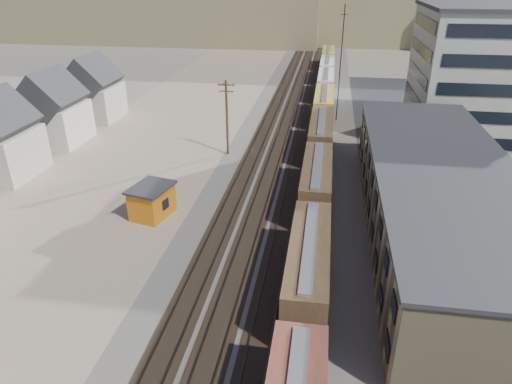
# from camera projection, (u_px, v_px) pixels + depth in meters

# --- Properties ---
(ballast_bed) EXTENTS (18.00, 200.00, 0.06)m
(ballast_bed) POSITION_uv_depth(u_px,v_px,m) (295.00, 138.00, 67.84)
(ballast_bed) COLOR #4C4742
(ballast_bed) RESTS_ON ground
(dirt_yard) EXTENTS (24.00, 180.00, 0.03)m
(dirt_yard) POSITION_uv_depth(u_px,v_px,m) (142.00, 155.00, 61.80)
(dirt_yard) COLOR #85715B
(dirt_yard) RESTS_ON ground
(asphalt_lot) EXTENTS (26.00, 120.00, 0.04)m
(asphalt_lot) POSITION_uv_depth(u_px,v_px,m) (479.00, 192.00, 51.44)
(asphalt_lot) COLOR #232326
(asphalt_lot) RESTS_ON ground
(rail_tracks) EXTENTS (11.40, 200.00, 0.24)m
(rail_tracks) POSITION_uv_depth(u_px,v_px,m) (292.00, 137.00, 67.89)
(rail_tracks) COLOR black
(rail_tracks) RESTS_ON ground
(freight_train) EXTENTS (3.00, 119.74, 4.46)m
(freight_train) POSITION_uv_depth(u_px,v_px,m) (322.00, 117.00, 67.87)
(freight_train) COLOR black
(freight_train) RESTS_ON ground
(warehouse) EXTENTS (12.40, 40.40, 7.25)m
(warehouse) POSITION_uv_depth(u_px,v_px,m) (437.00, 198.00, 41.96)
(warehouse) COLOR #9D8D63
(warehouse) RESTS_ON ground
(office_tower) EXTENTS (22.60, 18.60, 18.45)m
(office_tower) POSITION_uv_depth(u_px,v_px,m) (498.00, 75.00, 64.24)
(office_tower) COLOR #9E998E
(office_tower) RESTS_ON ground
(utility_pole_north) EXTENTS (2.20, 0.32, 10.00)m
(utility_pole_north) POSITION_uv_depth(u_px,v_px,m) (227.00, 116.00, 59.63)
(utility_pole_north) COLOR #382619
(utility_pole_north) RESTS_ON ground
(radio_mast) EXTENTS (1.20, 0.16, 18.00)m
(radio_mast) POSITION_uv_depth(u_px,v_px,m) (340.00, 64.00, 71.88)
(radio_mast) COLOR black
(radio_mast) RESTS_ON ground
(maintenance_shed) EXTENTS (4.43, 5.19, 3.31)m
(maintenance_shed) POSITION_uv_depth(u_px,v_px,m) (152.00, 201.00, 45.75)
(maintenance_shed) COLOR #C26812
(maintenance_shed) RESTS_ON ground
(parked_car_blue) EXTENTS (6.33, 5.00, 1.60)m
(parked_car_blue) POSITION_uv_depth(u_px,v_px,m) (474.00, 122.00, 72.23)
(parked_car_blue) COLOR navy
(parked_car_blue) RESTS_ON ground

